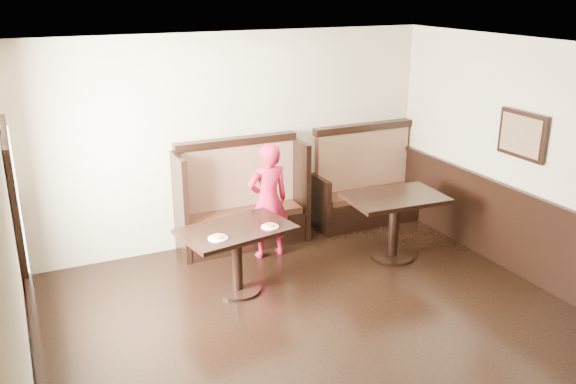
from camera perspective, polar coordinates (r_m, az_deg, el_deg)
ground at (r=5.80m, az=7.98°, el=-16.79°), size 7.00×7.00×0.00m
room_shell at (r=5.51m, az=4.03°, el=-10.47°), size 7.00×7.00×7.00m
booth_main at (r=8.17m, az=-4.39°, el=-1.41°), size 1.75×0.72×1.45m
booth_neighbor at (r=9.01m, az=7.28°, el=0.15°), size 1.65×0.72×1.45m
table_main at (r=6.89m, az=-4.84°, el=-4.78°), size 1.34×0.97×0.78m
table_neighbor at (r=7.83m, az=9.93°, el=-1.82°), size 1.25×0.86×0.84m
child at (r=7.72m, az=-1.86°, el=-0.84°), size 0.55×0.37×1.50m
pizza_plate_left at (r=6.56m, az=-6.57°, el=-4.24°), size 0.21×0.21×0.04m
pizza_plate_right at (r=6.82m, az=-1.70°, el=-3.20°), size 0.20×0.20×0.04m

